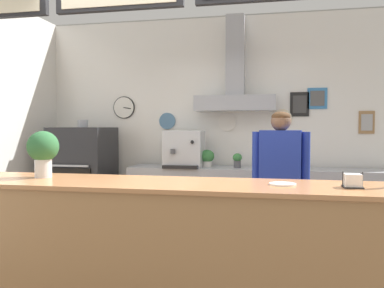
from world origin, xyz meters
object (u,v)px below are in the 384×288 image
potted_sage (207,157)px  basil_vase (43,151)px  shop_worker (280,188)px  condiment_plate (283,184)px  pizza_oven (84,181)px  potted_thyme (237,160)px  espresso_machine (184,149)px  napkin_holder (353,181)px

potted_sage → basil_vase: bearing=-113.3°
shop_worker → condiment_plate: bearing=95.9°
pizza_oven → basil_vase: (0.69, -2.01, 0.53)m
shop_worker → potted_thyme: size_ratio=8.56×
shop_worker → basil_vase: shop_worker is taller
espresso_machine → pizza_oven: bearing=-172.2°
condiment_plate → potted_thyme: bearing=102.3°
pizza_oven → potted_thyme: size_ratio=8.29×
potted_thyme → potted_sage: size_ratio=0.82×
shop_worker → potted_sage: shop_worker is taller
shop_worker → espresso_machine: (-1.21, 1.17, 0.30)m
pizza_oven → napkin_holder: (2.98, -2.08, 0.36)m
basil_vase → condiment_plate: basil_vase is taller
napkin_holder → condiment_plate: napkin_holder is taller
potted_sage → napkin_holder: (1.33, -2.31, 0.04)m
potted_sage → basil_vase: basil_vase is taller
espresso_machine → napkin_holder: espresso_machine is taller
pizza_oven → napkin_holder: 3.65m
pizza_oven → potted_sage: pizza_oven is taller
espresso_machine → potted_thyme: (0.70, 0.01, -0.13)m
shop_worker → basil_vase: bearing=35.6°
shop_worker → pizza_oven: bearing=-14.3°
espresso_machine → potted_sage: size_ratio=2.20×
potted_thyme → napkin_holder: bearing=-67.7°
espresso_machine → napkin_holder: size_ratio=3.87×
espresso_machine → potted_sage: bearing=7.4°
potted_thyme → napkin_holder: napkin_holder is taller
potted_sage → napkin_holder: same height
potted_sage → basil_vase: (-0.96, -2.23, 0.21)m
potted_sage → napkin_holder: 2.66m
pizza_oven → espresso_machine: 1.43m
napkin_holder → pizza_oven: bearing=145.0°
shop_worker → potted_thyme: bearing=-60.0°
potted_thyme → basil_vase: 2.60m
napkin_holder → basil_vase: bearing=178.1°
pizza_oven → condiment_plate: (2.53, -2.05, 0.33)m
espresso_machine → potted_sage: espresso_machine is taller
potted_thyme → basil_vase: bearing=-121.6°
potted_thyme → basil_vase: (-1.36, -2.20, 0.23)m
pizza_oven → shop_worker: size_ratio=0.97×
shop_worker → potted_thyme: (-0.51, 1.18, 0.17)m
pizza_oven → condiment_plate: pizza_oven is taller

